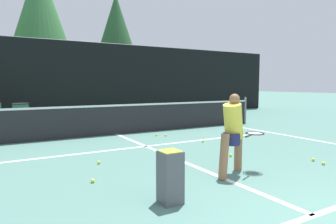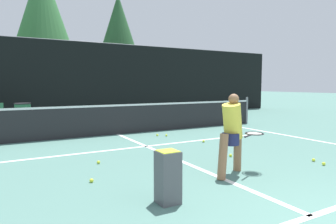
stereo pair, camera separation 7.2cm
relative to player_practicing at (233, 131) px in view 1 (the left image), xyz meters
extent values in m
cube|color=white|center=(-0.31, -1.78, -0.76)|extent=(11.00, 0.10, 0.01)
cube|color=white|center=(-0.31, 2.89, -0.76)|extent=(8.25, 0.10, 0.01)
cube|color=white|center=(-0.31, 1.62, -0.76)|extent=(0.10, 6.81, 0.01)
cube|color=white|center=(4.20, 1.62, -0.76)|extent=(0.10, 7.81, 0.01)
cylinder|color=slate|center=(5.19, 5.02, -0.23)|extent=(0.09, 0.09, 1.07)
cube|color=#232326|center=(-0.31, 5.02, -0.29)|extent=(11.00, 0.02, 0.95)
cube|color=white|center=(-0.31, 5.02, 0.16)|extent=(11.00, 0.03, 0.06)
cube|color=black|center=(-0.31, 10.46, 1.02)|extent=(24.00, 0.06, 3.57)
cylinder|color=slate|center=(-0.31, 10.46, 2.83)|extent=(24.00, 0.04, 0.04)
cylinder|color=#8C6042|center=(0.24, 0.12, -0.43)|extent=(0.14, 0.14, 0.67)
cylinder|color=#8C6042|center=(-0.32, -0.14, -0.38)|extent=(0.28, 0.23, 0.77)
cylinder|color=#1E234C|center=(-0.05, -0.01, -0.13)|extent=(0.30, 0.30, 0.20)
cylinder|color=yellow|center=(0.01, 0.01, 0.18)|extent=(0.43, 0.37, 0.68)
sphere|color=#8C6042|center=(0.05, 0.03, 0.56)|extent=(0.18, 0.18, 0.18)
cylinder|color=#262628|center=(0.24, -0.15, -0.08)|extent=(0.28, 0.15, 0.03)
torus|color=#262628|center=(0.52, -0.01, -0.08)|extent=(0.45, 0.45, 0.02)
cylinder|color=beige|center=(0.52, -0.01, -0.08)|extent=(0.35, 0.35, 0.01)
sphere|color=#D1E033|center=(-2.28, 0.75, -0.73)|extent=(0.07, 0.07, 0.07)
sphere|color=#D1E033|center=(0.64, 4.11, -0.73)|extent=(0.07, 0.07, 0.07)
sphere|color=#D1E033|center=(3.24, 2.95, -0.73)|extent=(0.07, 0.07, 0.07)
sphere|color=#D1E033|center=(2.05, -0.16, -0.73)|extent=(0.07, 0.07, 0.07)
sphere|color=#D1E033|center=(1.29, 2.61, -0.73)|extent=(0.07, 0.07, 0.07)
sphere|color=#D1E033|center=(0.83, 0.97, -0.73)|extent=(0.07, 0.07, 0.07)
sphere|color=#D1E033|center=(1.96, -0.45, -0.73)|extent=(0.07, 0.07, 0.07)
sphere|color=#D1E033|center=(-1.86, 1.82, -0.73)|extent=(0.07, 0.07, 0.07)
sphere|color=#D1E033|center=(0.86, 3.94, -0.73)|extent=(0.07, 0.07, 0.07)
cube|color=#4C4C51|center=(-1.61, -0.58, -0.41)|extent=(0.28, 0.28, 0.70)
cube|color=#D1E033|center=(-1.61, -0.58, -0.08)|extent=(0.25, 0.25, 0.06)
cylinder|color=#28603D|center=(-2.77, 9.08, -0.36)|extent=(0.59, 0.59, 0.81)
cylinder|color=black|center=(-2.77, 9.08, 0.07)|extent=(0.62, 0.62, 0.04)
cube|color=#B7B7BC|center=(-0.03, 13.06, -0.32)|extent=(1.84, 3.91, 0.87)
cube|color=#1E2328|center=(-0.03, 12.86, 0.40)|extent=(1.54, 2.35, 0.58)
cylinder|color=black|center=(0.80, 14.31, -0.46)|extent=(0.18, 0.60, 0.60)
cylinder|color=black|center=(0.80, 11.81, -0.46)|extent=(0.18, 0.60, 0.60)
cylinder|color=brown|center=(3.47, 15.17, 0.79)|extent=(0.28, 0.28, 3.11)
cone|color=#28562D|center=(3.47, 15.17, 4.53)|extent=(2.80, 2.80, 4.36)
cylinder|color=brown|center=(-0.85, 17.53, 1.23)|extent=(0.28, 0.28, 3.99)
cone|color=#38753D|center=(-0.85, 17.53, 6.02)|extent=(3.59, 3.59, 5.59)
cube|color=#B2ADA3|center=(-0.31, 29.05, 2.20)|extent=(36.00, 2.40, 5.92)
camera|label=1|loc=(-3.56, -3.92, 0.82)|focal=32.00mm
camera|label=2|loc=(-3.50, -3.96, 0.82)|focal=32.00mm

